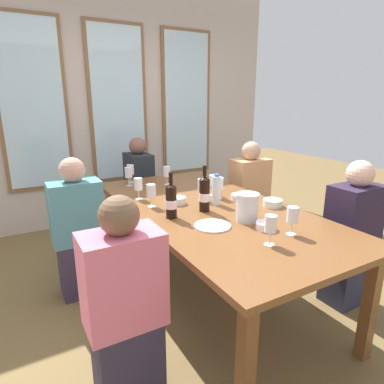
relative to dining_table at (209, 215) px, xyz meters
name	(u,v)px	position (x,y,z in m)	size (l,w,h in m)	color
ground_plane	(208,293)	(0.00, 0.00, -0.68)	(12.00, 12.00, 0.00)	brown
back_wall_with_windows	(117,105)	(0.00, 2.14, 0.77)	(4.30, 0.10, 2.90)	#BFB0A5
dining_table	(209,215)	(0.00, 0.00, 0.00)	(1.10, 2.27, 0.74)	brown
white_plate_0	(212,226)	(-0.20, -0.35, 0.07)	(0.24, 0.24, 0.01)	white
metal_pitcher	(247,207)	(0.06, -0.38, 0.16)	(0.16, 0.16, 0.19)	silver
wine_bottle_0	(205,194)	(-0.08, -0.06, 0.19)	(0.08, 0.08, 0.33)	black
wine_bottle_1	(171,201)	(-0.35, -0.07, 0.19)	(0.08, 0.08, 0.32)	black
tasting_bowl_0	(273,203)	(0.42, -0.23, 0.09)	(0.15, 0.15, 0.05)	white
tasting_bowl_1	(266,226)	(0.07, -0.55, 0.09)	(0.12, 0.12, 0.05)	white
tasting_bowl_2	(177,200)	(-0.18, 0.18, 0.09)	(0.13, 0.13, 0.05)	white
tasting_bowl_3	(240,197)	(0.31, 0.03, 0.09)	(0.15, 0.15, 0.04)	white
water_bottle	(216,190)	(0.07, 0.02, 0.18)	(0.06, 0.06, 0.24)	white
wine_glass_0	(293,215)	(0.14, -0.69, 0.19)	(0.07, 0.07, 0.17)	white
wine_glass_1	(129,173)	(-0.32, 0.89, 0.18)	(0.07, 0.07, 0.17)	white
wine_glass_2	(151,192)	(-0.38, 0.21, 0.18)	(0.07, 0.07, 0.17)	white
wine_glass_3	(130,171)	(-0.26, 1.00, 0.18)	(0.07, 0.07, 0.17)	white
wine_glass_4	(213,181)	(0.19, 0.24, 0.19)	(0.07, 0.07, 0.17)	white
wine_glass_5	(202,186)	(0.04, 0.17, 0.18)	(0.07, 0.07, 0.17)	white
wine_glass_6	(219,184)	(0.18, 0.15, 0.18)	(0.07, 0.07, 0.17)	white
wine_glass_7	(167,172)	(0.01, 0.76, 0.18)	(0.07, 0.07, 0.17)	white
wine_glass_8	(271,224)	(-0.07, -0.73, 0.19)	(0.07, 0.07, 0.17)	white
wine_glass_9	(138,185)	(-0.39, 0.44, 0.18)	(0.07, 0.07, 0.17)	white
seated_person_0	(78,232)	(-0.87, 0.52, -0.15)	(0.38, 0.24, 1.11)	#372D43
seated_person_1	(249,197)	(0.87, 0.60, -0.15)	(0.38, 0.24, 1.11)	#282B41
seated_person_2	(125,309)	(-0.87, -0.61, -0.15)	(0.38, 0.24, 1.11)	#312A3D
seated_person_3	(351,238)	(0.87, -0.60, -0.15)	(0.38, 0.24, 1.11)	#2C2C3F
seated_person_4	(139,189)	(0.00, 1.49, -0.15)	(0.24, 0.38, 1.11)	#382340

